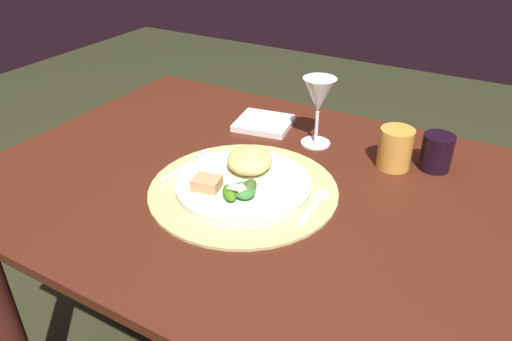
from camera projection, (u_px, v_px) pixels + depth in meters
name	position (u px, v px, depth m)	size (l,w,h in m)	color
dining_table	(259.00, 239.00, 1.06)	(1.13, 0.81, 0.70)	#461C10
placemat	(243.00, 189.00, 0.94)	(0.37, 0.37, 0.01)	tan
dinner_plate	(243.00, 184.00, 0.94)	(0.26, 0.26, 0.02)	silver
pasta_serving	(249.00, 161.00, 0.96)	(0.11, 0.09, 0.04)	#EBCC6C
salad_greens	(242.00, 190.00, 0.89)	(0.08, 0.08, 0.03)	#3E6027
bread_piece	(207.00, 183.00, 0.91)	(0.05, 0.04, 0.02)	tan
fork	(184.00, 167.00, 1.01)	(0.02, 0.16, 0.00)	silver
spoon	(317.00, 201.00, 0.90)	(0.03, 0.13, 0.01)	silver
napkin	(264.00, 123.00, 1.20)	(0.13, 0.12, 0.02)	white
wine_glass	(319.00, 98.00, 1.06)	(0.07, 0.07, 0.16)	silver
amber_tumbler	(395.00, 148.00, 1.00)	(0.07, 0.07, 0.09)	gold
dark_tumbler	(437.00, 152.00, 1.00)	(0.06, 0.06, 0.08)	black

